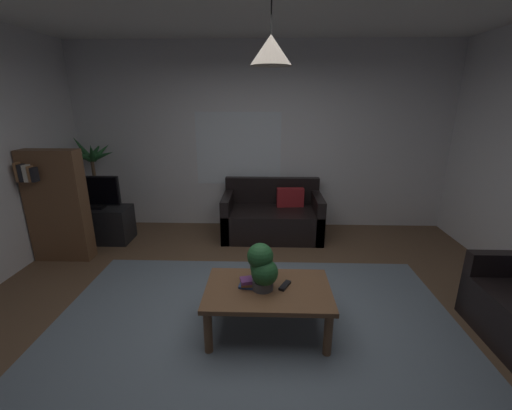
# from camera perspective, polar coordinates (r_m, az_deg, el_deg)

# --- Properties ---
(floor) EXTENTS (5.72, 5.17, 0.02)m
(floor) POSITION_cam_1_polar(r_m,az_deg,el_deg) (3.24, -0.18, -19.86)
(floor) COLOR brown
(floor) RESTS_ON ground
(rug) EXTENTS (3.72, 2.85, 0.01)m
(rug) POSITION_cam_1_polar(r_m,az_deg,el_deg) (3.08, -0.33, -21.92)
(rug) COLOR slate
(rug) RESTS_ON ground
(wall_back) EXTENTS (5.84, 0.06, 2.78)m
(wall_back) POSITION_cam_1_polar(r_m,az_deg,el_deg) (5.22, 0.84, 11.31)
(wall_back) COLOR silver
(wall_back) RESTS_ON ground
(window_pane) EXTENTS (1.31, 0.01, 1.10)m
(window_pane) POSITION_cam_1_polar(r_m,az_deg,el_deg) (5.23, -3.02, 9.56)
(window_pane) COLOR white
(couch_under_window) EXTENTS (1.44, 0.81, 0.82)m
(couch_under_window) POSITION_cam_1_polar(r_m,az_deg,el_deg) (4.98, 2.82, -2.19)
(couch_under_window) COLOR black
(couch_under_window) RESTS_ON ground
(coffee_table) EXTENTS (1.07, 0.69, 0.42)m
(coffee_table) POSITION_cam_1_polar(r_m,az_deg,el_deg) (2.97, 2.05, -15.04)
(coffee_table) COLOR brown
(coffee_table) RESTS_ON ground
(book_on_table_0) EXTENTS (0.16, 0.13, 0.02)m
(book_on_table_0) POSITION_cam_1_polar(r_m,az_deg,el_deg) (2.96, -1.39, -13.55)
(book_on_table_0) COLOR #2D4C8C
(book_on_table_0) RESTS_ON coffee_table
(book_on_table_1) EXTENTS (0.13, 0.10, 0.03)m
(book_on_table_1) POSITION_cam_1_polar(r_m,az_deg,el_deg) (2.93, -1.28, -13.25)
(book_on_table_1) COLOR #99663F
(book_on_table_1) RESTS_ON coffee_table
(book_on_table_2) EXTENTS (0.17, 0.14, 0.03)m
(book_on_table_2) POSITION_cam_1_polar(r_m,az_deg,el_deg) (2.92, -1.13, -12.71)
(book_on_table_2) COLOR #72387F
(book_on_table_2) RESTS_ON coffee_table
(remote_on_table_0) EXTENTS (0.12, 0.17, 0.02)m
(remote_on_table_0) POSITION_cam_1_polar(r_m,az_deg,el_deg) (2.96, 4.96, -13.54)
(remote_on_table_0) COLOR black
(remote_on_table_0) RESTS_ON coffee_table
(potted_plant_on_table) EXTENTS (0.26, 0.26, 0.40)m
(potted_plant_on_table) POSITION_cam_1_polar(r_m,az_deg,el_deg) (2.84, 1.06, -10.50)
(potted_plant_on_table) COLOR #4C4C51
(potted_plant_on_table) RESTS_ON coffee_table
(tv_stand) EXTENTS (0.90, 0.44, 0.50)m
(tv_stand) POSITION_cam_1_polar(r_m,az_deg,el_deg) (5.30, -25.24, -2.99)
(tv_stand) COLOR black
(tv_stand) RESTS_ON ground
(tv) EXTENTS (0.73, 0.16, 0.46)m
(tv) POSITION_cam_1_polar(r_m,az_deg,el_deg) (5.15, -26.04, 2.00)
(tv) COLOR black
(tv) RESTS_ON tv_stand
(potted_palm_corner) EXTENTS (0.89, 0.85, 1.47)m
(potted_palm_corner) POSITION_cam_1_polar(r_m,az_deg,el_deg) (5.65, -25.82, 2.76)
(potted_palm_corner) COLOR #B77051
(potted_palm_corner) RESTS_ON ground
(bookshelf_corner) EXTENTS (0.70, 0.31, 1.40)m
(bookshelf_corner) POSITION_cam_1_polar(r_m,az_deg,el_deg) (4.80, -30.89, -0.06)
(bookshelf_corner) COLOR brown
(bookshelf_corner) RESTS_ON ground
(pendant_lamp) EXTENTS (0.29, 0.29, 0.60)m
(pendant_lamp) POSITION_cam_1_polar(r_m,az_deg,el_deg) (2.53, 2.56, 24.96)
(pendant_lamp) COLOR black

